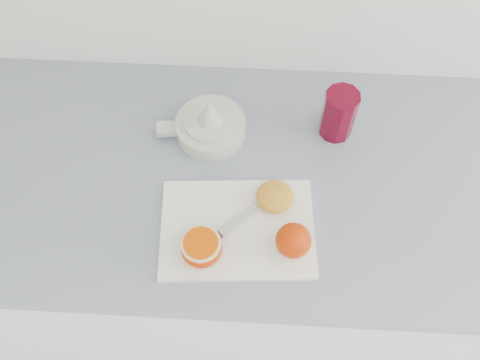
# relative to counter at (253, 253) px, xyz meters

# --- Properties ---
(counter) EXTENTS (2.46, 0.64, 0.89)m
(counter) POSITION_rel_counter_xyz_m (0.00, 0.00, 0.00)
(counter) COLOR white
(counter) RESTS_ON ground
(cutting_board) EXTENTS (0.32, 0.24, 0.01)m
(cutting_board) POSITION_rel_counter_xyz_m (-0.04, -0.14, 0.45)
(cutting_board) COLOR white
(cutting_board) RESTS_ON counter
(whole_orange) EXTENTS (0.07, 0.07, 0.07)m
(whole_orange) POSITION_rel_counter_xyz_m (0.07, -0.18, 0.49)
(whole_orange) COLOR #D23D04
(whole_orange) RESTS_ON cutting_board
(half_orange) EXTENTS (0.08, 0.08, 0.05)m
(half_orange) POSITION_rel_counter_xyz_m (-0.10, -0.20, 0.48)
(half_orange) COLOR #D23D04
(half_orange) RESTS_ON cutting_board
(squeezed_shell) EXTENTS (0.08, 0.08, 0.03)m
(squeezed_shell) POSITION_rel_counter_xyz_m (0.04, -0.07, 0.47)
(squeezed_shell) COLOR #C68920
(squeezed_shell) RESTS_ON cutting_board
(paring_knife) EXTENTS (0.13, 0.13, 0.01)m
(paring_knife) POSITION_rel_counter_xyz_m (-0.08, -0.17, 0.46)
(paring_knife) COLOR #452B1C
(paring_knife) RESTS_ON cutting_board
(citrus_juicer) EXTENTS (0.20, 0.16, 0.11)m
(citrus_juicer) POSITION_rel_counter_xyz_m (-0.11, 0.10, 0.47)
(citrus_juicer) COLOR silver
(citrus_juicer) RESTS_ON counter
(red_tumbler) EXTENTS (0.08, 0.08, 0.12)m
(red_tumbler) POSITION_rel_counter_xyz_m (0.17, 0.12, 0.50)
(red_tumbler) COLOR #5C0217
(red_tumbler) RESTS_ON counter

